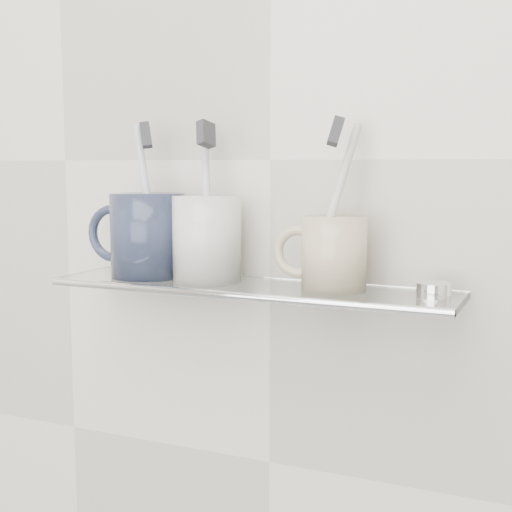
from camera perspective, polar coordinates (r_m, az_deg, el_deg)
The scene contains 18 objects.
wall_back at distance 0.91m, azimuth 1.14°, elevation 7.70°, with size 2.50×2.50×0.00m, color beige.
shelf_glass at distance 0.86m, azimuth -0.46°, elevation -2.55°, with size 0.50×0.12×0.01m, color silver.
shelf_rail at distance 0.81m, azimuth -2.08°, elevation -3.17°, with size 0.01×0.01×0.50m, color silver.
bracket_left at distance 1.01m, azimuth -10.33°, elevation -1.88°, with size 0.02×0.02×0.03m, color silver.
bracket_right at distance 0.85m, azimuth 13.95°, elevation -3.69°, with size 0.02×0.02×0.03m, color silver.
mug_left at distance 0.93m, azimuth -8.64°, elevation 1.66°, with size 0.10×0.10×0.11m, color #1A2239.
mug_left_handle at distance 0.96m, azimuth -11.37°, elevation 1.77°, with size 0.08×0.08×0.01m, color #1A2239.
toothbrush_left at distance 0.93m, azimuth -8.70°, elevation 4.58°, with size 0.01×0.01×0.19m, color silver.
bristles_left at distance 0.92m, azimuth -8.79°, elevation 9.53°, with size 0.01×0.02×0.03m, color #2E2E31.
mug_center at distance 0.89m, azimuth -3.95°, elevation 1.40°, with size 0.09×0.09×0.11m, color silver.
mug_center_handle at distance 0.91m, azimuth -6.67°, elevation 1.52°, with size 0.08×0.08×0.01m, color silver.
toothbrush_center at distance 0.88m, azimuth -3.98°, elevation 4.51°, with size 0.01×0.01×0.19m, color silver.
bristles_center at distance 0.88m, azimuth -4.02°, elevation 9.71°, with size 0.01×0.02×0.03m, color #2E2E31.
mug_right at distance 0.82m, azimuth 6.26°, elevation 0.20°, with size 0.08×0.08×0.08m, color beige.
mug_right_handle at distance 0.84m, azimuth 3.41°, elevation 0.35°, with size 0.06×0.06×0.01m, color beige.
toothbrush_right at distance 0.82m, azimuth 6.32°, elevation 4.27°, with size 0.01×0.01×0.19m, color beige.
bristles_right at distance 0.82m, azimuth 6.40°, elevation 9.87°, with size 0.01×0.02×0.03m, color #2E2E31.
chrome_cap at distance 0.80m, azimuth 14.04°, elevation -2.65°, with size 0.04×0.04×0.02m, color silver.
Camera 1 is at (0.35, 0.26, 1.24)m, focal length 50.00 mm.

